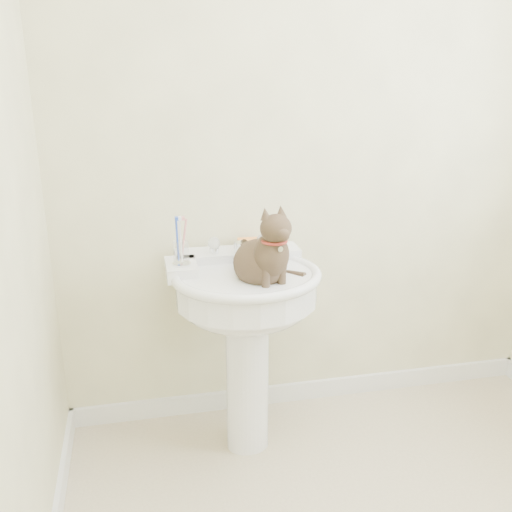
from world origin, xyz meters
TOP-DOWN VIEW (x-y plane):
  - wall_back at (0.00, 1.10)m, footprint 2.20×0.00m
  - baseboard_back at (0.00, 1.09)m, footprint 2.20×0.02m
  - pedestal_sink at (-0.35, 0.81)m, footprint 0.59×0.58m
  - faucet at (-0.35, 0.95)m, footprint 0.28×0.12m
  - soap_bar at (-0.29, 1.04)m, footprint 0.09×0.06m
  - toothbrush_cup at (-0.59, 0.85)m, footprint 0.07×0.07m
  - cat at (-0.30, 0.74)m, footprint 0.22×0.28m

SIDE VIEW (x-z plane):
  - baseboard_back at x=0.00m, z-range 0.00..0.09m
  - pedestal_sink at x=-0.35m, z-range 0.23..1.05m
  - soap_bar at x=-0.29m, z-range 0.81..0.84m
  - faucet at x=-0.35m, z-range 0.78..0.92m
  - cat at x=-0.30m, z-range 0.65..1.06m
  - toothbrush_cup at x=-0.59m, z-range 0.77..0.96m
  - wall_back at x=0.00m, z-range 0.00..2.50m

